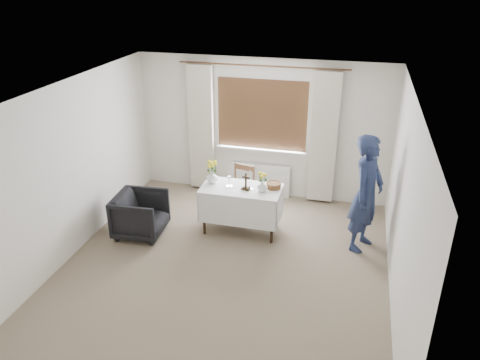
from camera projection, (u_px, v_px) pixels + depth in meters
The scene contains 12 objects.
ground at pixel (224, 268), 6.60m from camera, with size 5.00×5.00×0.00m, color gray.
altar_table at pixel (241, 210), 7.38m from camera, with size 1.24×0.64×0.76m, color white.
wooden_chair at pixel (240, 192), 7.82m from camera, with size 0.40×0.40×0.88m, color brown, non-canonical shape.
armchair at pixel (141, 215), 7.31m from camera, with size 0.73×0.76×0.69m, color black.
person at pixel (366, 194), 6.75m from camera, with size 0.65×0.43×1.78m, color navy.
radiator at pixel (260, 180), 8.60m from camera, with size 1.10×0.10×0.60m, color white.
wooden_cross at pixel (246, 181), 7.11m from camera, with size 0.13×0.09×0.27m, color black, non-canonical shape.
candlestick_left at pixel (229, 176), 7.19m from camera, with size 0.10×0.10×0.36m, color white, non-canonical shape.
candlestick_right at pixel (250, 180), 7.11m from camera, with size 0.09×0.09×0.31m, color white, non-canonical shape.
flower_vase_left at pixel (212, 177), 7.36m from camera, with size 0.18×0.18×0.19m, color white.
flower_vase_right at pixel (262, 186), 7.08m from camera, with size 0.16×0.16×0.17m, color white.
wicker_basket at pixel (274, 185), 7.20m from camera, with size 0.22×0.22×0.09m, color brown.
Camera 1 is at (1.58, -5.25, 3.89)m, focal length 35.00 mm.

